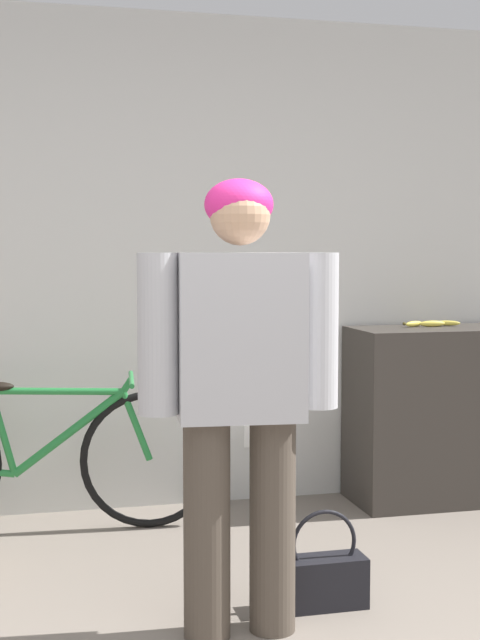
% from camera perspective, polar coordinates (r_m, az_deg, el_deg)
% --- Properties ---
extents(wall_back, '(8.00, 0.07, 2.60)m').
position_cam_1_polar(wall_back, '(4.73, -5.84, 3.67)').
color(wall_back, silver).
rests_on(wall_back, ground_plane).
extents(side_shelf, '(0.94, 0.47, 0.95)m').
position_cam_1_polar(side_shelf, '(4.99, 12.53, -5.91)').
color(side_shelf, '#38332D').
rests_on(side_shelf, ground_plane).
extents(person, '(0.72, 0.29, 1.61)m').
position_cam_1_polar(person, '(3.12, -0.00, -3.58)').
color(person, '#4C4238').
rests_on(person, ground_plane).
extents(bicycle, '(1.72, 0.46, 0.75)m').
position_cam_1_polar(bicycle, '(4.46, -12.65, -8.56)').
color(bicycle, black).
rests_on(bicycle, ground_plane).
extents(banana, '(0.34, 0.09, 0.03)m').
position_cam_1_polar(banana, '(4.98, 12.10, -0.22)').
color(banana, '#EAD64C').
rests_on(banana, side_shelf).
extents(handbag, '(0.32, 0.14, 0.38)m').
position_cam_1_polar(handbag, '(3.56, 5.39, -16.11)').
color(handbag, black).
rests_on(handbag, ground_plane).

